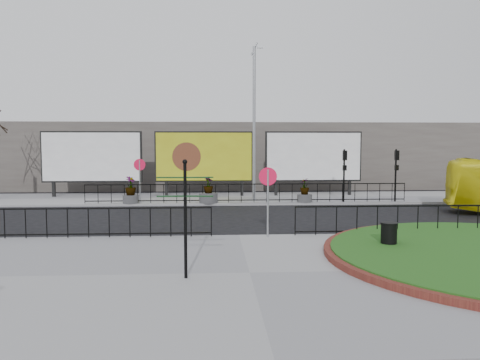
{
  "coord_description": "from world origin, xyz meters",
  "views": [
    {
      "loc": [
        -0.92,
        -16.72,
        3.4
      ],
      "look_at": [
        0.15,
        1.99,
        1.97
      ],
      "focal_mm": 35.0,
      "sensor_mm": 36.0,
      "label": 1
    }
  ],
  "objects": [
    {
      "name": "billboard_right",
      "position": [
        5.5,
        12.97,
        2.6
      ],
      "size": [
        6.2,
        0.31,
        4.1
      ],
      "color": "black",
      "rests_on": "pavement_far"
    },
    {
      "name": "building_backdrop",
      "position": [
        0.0,
        22.0,
        2.5
      ],
      "size": [
        40.0,
        10.0,
        5.0
      ],
      "primitive_type": "cube",
      "color": "#605A54",
      "rests_on": "ground"
    },
    {
      "name": "litter_bin",
      "position": [
        4.5,
        -2.73,
        0.56
      ],
      "size": [
        0.53,
        0.53,
        0.87
      ],
      "color": "black",
      "rests_on": "pavement_near"
    },
    {
      "name": "planter_b",
      "position": [
        -1.2,
        9.4,
        0.62
      ],
      "size": [
        1.04,
        1.04,
        1.49
      ],
      "color": "#4C4C4F",
      "rests_on": "pavement_far"
    },
    {
      "name": "pavement_near",
      "position": [
        0.0,
        -5.0,
        0.06
      ],
      "size": [
        30.0,
        10.0,
        0.12
      ],
      "primitive_type": "cube",
      "color": "gray",
      "rests_on": "ground"
    },
    {
      "name": "speed_sign_far",
      "position": [
        -5.0,
        9.4,
        1.92
      ],
      "size": [
        0.64,
        0.07,
        2.47
      ],
      "color": "gray",
      "rests_on": "pavement_far"
    },
    {
      "name": "billboard_left",
      "position": [
        -8.5,
        12.97,
        2.6
      ],
      "size": [
        6.2,
        0.31,
        4.1
      ],
      "color": "black",
      "rests_on": "pavement_far"
    },
    {
      "name": "railing_far",
      "position": [
        1.0,
        9.3,
        0.67
      ],
      "size": [
        18.0,
        0.1,
        1.1
      ],
      "primitive_type": null,
      "color": "black",
      "rests_on": "pavement_far"
    },
    {
      "name": "planter_c",
      "position": [
        4.25,
        9.4,
        0.64
      ],
      "size": [
        0.85,
        0.85,
        1.37
      ],
      "color": "#4C4C4F",
      "rests_on": "pavement_far"
    },
    {
      "name": "lamp_post",
      "position": [
        1.51,
        11.0,
        4.83
      ],
      "size": [
        0.74,
        0.18,
        9.23
      ],
      "color": "gray",
      "rests_on": "pavement_far"
    },
    {
      "name": "speed_sign_near",
      "position": [
        1.0,
        -0.4,
        1.92
      ],
      "size": [
        0.64,
        0.07,
        2.47
      ],
      "color": "gray",
      "rests_on": "pavement_near"
    },
    {
      "name": "fingerpost_sign",
      "position": [
        -1.61,
        -5.38,
        1.88
      ],
      "size": [
        1.37,
        0.22,
        2.92
      ],
      "rotation": [
        0.0,
        0.0,
        -0.07
      ],
      "color": "black",
      "rests_on": "pavement_near"
    },
    {
      "name": "railing_near_left",
      "position": [
        -6.0,
        -0.3,
        0.67
      ],
      "size": [
        10.0,
        0.1,
        1.1
      ],
      "primitive_type": null,
      "color": "black",
      "rests_on": "pavement_near"
    },
    {
      "name": "signal_pole_a",
      "position": [
        6.5,
        9.34,
        2.1
      ],
      "size": [
        0.22,
        0.26,
        3.0
      ],
      "color": "black",
      "rests_on": "pavement_far"
    },
    {
      "name": "signal_pole_b",
      "position": [
        9.5,
        9.34,
        2.1
      ],
      "size": [
        0.22,
        0.26,
        3.0
      ],
      "color": "black",
      "rests_on": "pavement_far"
    },
    {
      "name": "billboard_mid",
      "position": [
        -1.5,
        12.97,
        2.6
      ],
      "size": [
        6.2,
        0.31,
        4.1
      ],
      "color": "black",
      "rests_on": "pavement_far"
    },
    {
      "name": "railing_near_right",
      "position": [
        6.5,
        -0.3,
        0.67
      ],
      "size": [
        9.0,
        0.1,
        1.1
      ],
      "primitive_type": null,
      "color": "black",
      "rests_on": "pavement_near"
    },
    {
      "name": "ground",
      "position": [
        0.0,
        0.0,
        0.0
      ],
      "size": [
        90.0,
        90.0,
        0.0
      ],
      "primitive_type": "plane",
      "color": "black",
      "rests_on": "ground"
    },
    {
      "name": "planter_a",
      "position": [
        -5.52,
        9.4,
        0.73
      ],
      "size": [
        0.87,
        0.87,
        1.5
      ],
      "color": "#4C4C4F",
      "rests_on": "pavement_far"
    },
    {
      "name": "pavement_far",
      "position": [
        0.0,
        12.0,
        0.06
      ],
      "size": [
        44.0,
        6.0,
        0.12
      ],
      "primitive_type": "cube",
      "color": "gray",
      "rests_on": "ground"
    }
  ]
}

